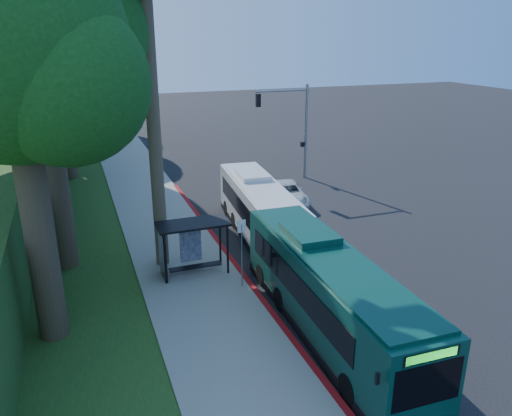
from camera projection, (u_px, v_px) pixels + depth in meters
name	position (u px, v px, depth m)	size (l,w,h in m)	color
ground	(304.00, 231.00, 27.88)	(140.00, 140.00, 0.00)	black
sidewalk	(175.00, 249.00, 25.46)	(4.50, 70.00, 0.12)	gray
red_curb	(243.00, 276.00, 22.68)	(0.25, 30.00, 0.13)	maroon
grass_verge	(57.00, 230.00, 28.01)	(8.00, 70.00, 0.06)	#234719
bus_shelter	(187.00, 238.00, 22.37)	(3.20, 1.51, 2.55)	black
stop_sign_pole	(242.00, 244.00, 20.99)	(0.35, 0.06, 3.17)	gray
traffic_signal_pole	(294.00, 121.00, 36.50)	(4.10, 0.30, 7.00)	gray
tree_0	(35.00, 14.00, 20.06)	(8.40, 8.00, 15.70)	#382B1E
tree_2	(54.00, 33.00, 34.61)	(8.82, 8.40, 15.12)	#382B1E
tree_3	(27.00, 13.00, 40.52)	(10.08, 9.60, 17.28)	#382B1E
tree_4	(62.00, 41.00, 49.16)	(8.40, 8.00, 14.14)	#382B1E
tree_5	(72.00, 47.00, 56.81)	(7.35, 7.00, 12.86)	#382B1E
tree_6	(16.00, 61.00, 15.09)	(7.56, 7.20, 13.74)	#382B1E
white_bus	(261.00, 210.00, 26.56)	(3.27, 10.91, 3.20)	silver
teal_bus	(328.00, 291.00, 18.13)	(2.75, 11.35, 3.36)	#0A372C
pickup	(286.00, 193.00, 32.22)	(2.27, 4.92, 1.37)	silver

